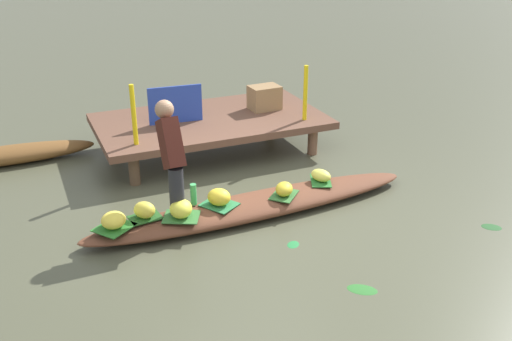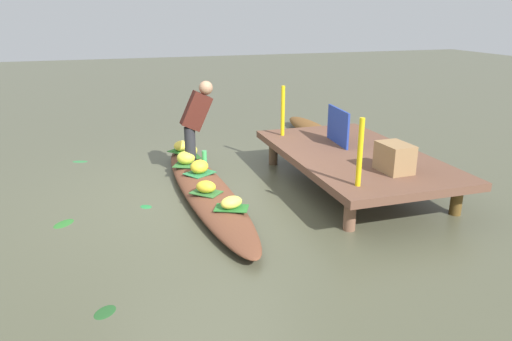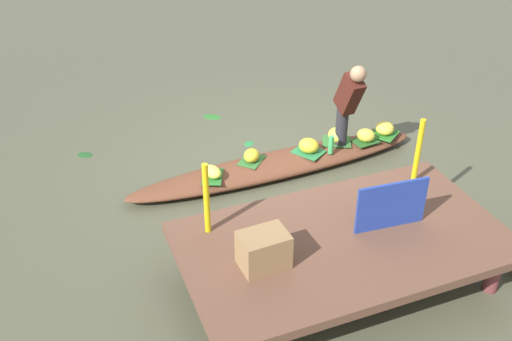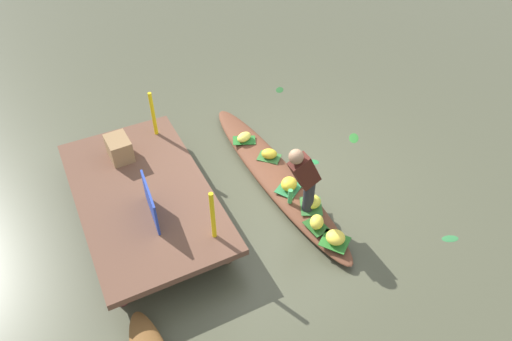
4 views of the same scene
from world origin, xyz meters
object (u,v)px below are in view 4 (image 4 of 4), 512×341
Objects in this scene: banana_bunch_5 at (312,202)px; banana_bunch_0 at (244,137)px; banana_bunch_2 at (317,222)px; vendor_person at (304,177)px; vendor_boat at (275,176)px; banana_bunch_1 at (289,184)px; banana_bunch_3 at (269,154)px; produce_crate at (119,148)px; banana_bunch_4 at (336,237)px; water_bottle at (290,196)px; market_banner at (150,202)px.

banana_bunch_0 is at bearing 6.59° from banana_bunch_5.
banana_bunch_2 is 0.20× the size of vendor_person.
banana_bunch_0 reaches higher than vendor_boat.
banana_bunch_1 is 0.77m from vendor_person.
banana_bunch_3 is 1.40m from vendor_person.
banana_bunch_3 is (0.77, -0.07, -0.02)m from banana_bunch_1.
banana_bunch_1 is at bearing -125.34° from produce_crate.
water_bottle is at bearing 10.96° from banana_bunch_4.
banana_bunch_4 reaches higher than banana_bunch_0.
produce_crate reaches higher than banana_bunch_3.
banana_bunch_0 is 1.07× the size of banana_bunch_3.
banana_bunch_5 reaches higher than banana_bunch_2.
banana_bunch_5 is (-1.82, -0.21, 0.03)m from banana_bunch_0.
vendor_boat is 16.21× the size of water_bottle.
market_banner reaches higher than water_bottle.
banana_bunch_3 is at bearing -68.54° from market_banner.
produce_crate is at bearing 85.65° from banana_bunch_0.
banana_bunch_5 reaches higher than banana_bunch_0.
vendor_person reaches higher than banana_bunch_2.
water_bottle is at bearing 169.04° from banana_bunch_3.
banana_bunch_3 is (1.60, -0.10, -0.02)m from banana_bunch_2.
banana_bunch_1 reaches higher than banana_bunch_4.
market_banner is at bearing 58.33° from banana_bunch_4.
water_bottle reaches higher than banana_bunch_3.
vendor_person reaches higher than vendor_boat.
banana_bunch_5 is 2.99m from produce_crate.
vendor_person is (-0.92, 0.08, 0.79)m from vendor_boat.
banana_bunch_0 is 0.22× the size of vendor_person.
water_bottle reaches higher than banana_bunch_2.
vendor_person is at bearing 173.57° from banana_bunch_3.
vendor_boat is 0.94m from banana_bunch_0.
market_banner reaches higher than banana_bunch_4.
banana_bunch_1 is 0.83m from banana_bunch_2.
vendor_boat is 1.28m from banana_bunch_2.
banana_bunch_5 is 0.22× the size of vendor_person.
vendor_boat is at bearing -76.90° from market_banner.
water_bottle reaches higher than banana_bunch_1.
banana_bunch_1 is 1.01× the size of banana_bunch_4.
vendor_person is 0.62m from water_bottle.
banana_bunch_0 is 1.60m from water_bottle.
banana_bunch_4 is at bearing 175.41° from banana_bunch_5.
vendor_person is at bearing 10.06° from banana_bunch_4.
banana_bunch_4 is 0.97× the size of banana_bunch_5.
market_banner is at bearing 72.87° from vendor_person.
banana_bunch_5 is 1.09× the size of water_bottle.
banana_bunch_4 is at bearing -169.94° from vendor_person.
banana_bunch_2 is (-0.83, 0.03, -0.00)m from banana_bunch_1.
vendor_boat is at bearing 6.47° from banana_bunch_5.
market_banner is at bearing 106.97° from banana_bunch_3.
banana_bunch_0 is 1.35m from banana_bunch_1.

